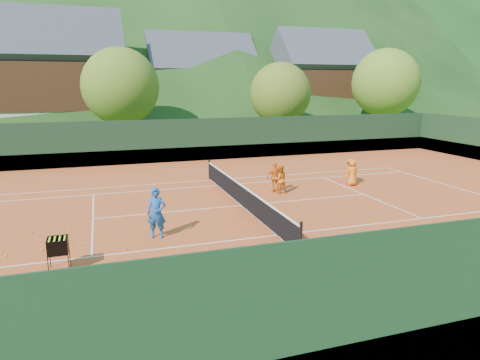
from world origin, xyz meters
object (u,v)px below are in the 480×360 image
object	(u,v)px
student_a	(280,179)
chalet_mid	(200,87)
chalet_right	(320,85)
student_c	(352,172)
chalet_left	(53,81)
coach	(157,213)
ball_hopper	(58,246)
tennis_net	(242,195)
student_b	(275,177)
student_d	(350,171)

from	to	relation	value
student_a	chalet_mid	distance (m)	32.92
chalet_mid	chalet_right	size ratio (longest dim) A/B	1.06
student_c	chalet_left	size ratio (longest dim) A/B	0.10
student_c	coach	bearing A→B (deg)	16.78
coach	student_c	world-z (taller)	coach
ball_hopper	chalet_mid	size ratio (longest dim) A/B	0.08
student_a	tennis_net	distance (m)	2.98
ball_hopper	chalet_right	world-z (taller)	chalet_right
student_b	student_a	bearing A→B (deg)	109.07
student_d	chalet_left	bearing A→B (deg)	-77.49
chalet_right	tennis_net	bearing A→B (deg)	-123.69
student_c	student_b	bearing A→B (deg)	-7.10
student_a	student_d	xyz separation A→B (m)	(4.48, 0.78, -0.01)
tennis_net	ball_hopper	distance (m)	8.76
student_d	chalet_mid	bearing A→B (deg)	-107.23
coach	ball_hopper	xyz separation A→B (m)	(-3.10, -1.88, -0.17)
coach	chalet_mid	distance (m)	38.59
coach	chalet_left	size ratio (longest dim) A/B	0.13
student_b	student_d	xyz separation A→B (m)	(4.63, 0.46, -0.07)
ball_hopper	chalet_left	xyz separation A→B (m)	(-2.73, 34.88, 4.88)
coach	chalet_mid	xyz separation A→B (m)	(10.18, 37.01, 4.05)
student_a	tennis_net	size ratio (longest dim) A/B	0.12
coach	student_d	world-z (taller)	coach
student_b	tennis_net	size ratio (longest dim) A/B	0.13
chalet_right	student_a	bearing A→B (deg)	-121.53
student_d	coach	bearing A→B (deg)	6.38
tennis_net	chalet_mid	size ratio (longest dim) A/B	0.95
student_d	student_c	bearing A→B (deg)	54.47
student_b	chalet_mid	bearing A→B (deg)	-102.05
chalet_left	tennis_net	bearing A→B (deg)	-71.57
coach	ball_hopper	size ratio (longest dim) A/B	1.83
ball_hopper	chalet_left	size ratio (longest dim) A/B	0.07
coach	student_a	xyz separation A→B (m)	(6.72, 4.55, -0.21)
tennis_net	chalet_left	xyz separation A→B (m)	(-10.00, 30.00, 5.13)
student_d	chalet_left	world-z (taller)	chalet_left
coach	student_b	size ratio (longest dim) A/B	1.19
tennis_net	student_d	bearing A→B (deg)	18.32
student_c	chalet_right	size ratio (longest dim) A/B	0.12
coach	student_d	bearing A→B (deg)	43.64
coach	student_c	xyz separation A→B (m)	(11.06, 4.87, -0.20)
student_b	chalet_left	size ratio (longest dim) A/B	0.11
student_d	chalet_mid	distance (m)	31.98
student_b	chalet_right	size ratio (longest dim) A/B	0.13
student_b	student_c	bearing A→B (deg)	174.22
student_b	chalet_right	xyz separation A→B (m)	(17.61, 28.13, 4.47)
student_d	ball_hopper	world-z (taller)	student_d
coach	tennis_net	size ratio (longest dim) A/B	0.15
ball_hopper	chalet_left	distance (m)	35.33
student_d	chalet_right	world-z (taller)	chalet_right
student_d	tennis_net	xyz separation A→B (m)	(-7.02, -2.32, -0.20)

